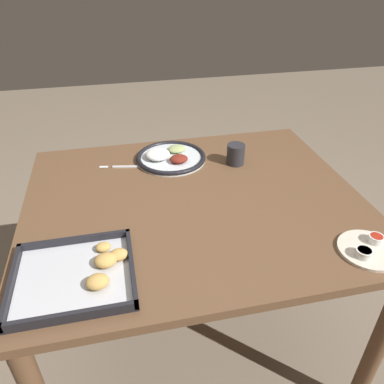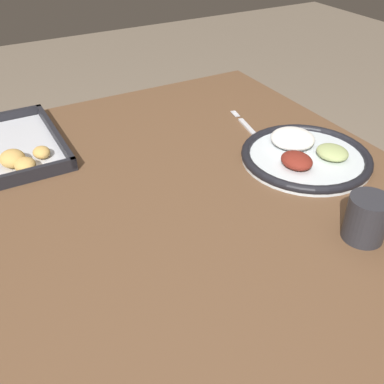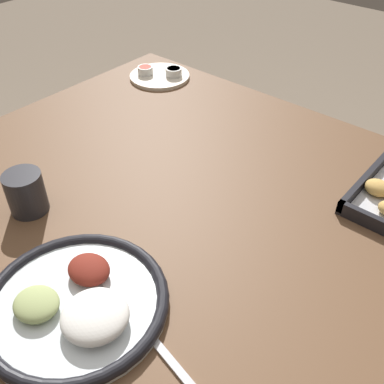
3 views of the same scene
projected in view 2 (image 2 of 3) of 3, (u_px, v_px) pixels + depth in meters
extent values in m
cube|color=brown|center=(194.00, 213.00, 0.88)|extent=(1.18, 0.99, 0.03)
cylinder|color=brown|center=(228.00, 183.00, 1.67)|extent=(0.06, 0.06, 0.75)
cylinder|color=silver|center=(306.00, 158.00, 1.01)|extent=(0.29, 0.29, 0.01)
torus|color=black|center=(306.00, 156.00, 1.01)|extent=(0.29, 0.29, 0.02)
ellipsoid|color=white|center=(293.00, 138.00, 1.04)|extent=(0.10, 0.10, 0.04)
ellipsoid|color=maroon|center=(297.00, 160.00, 0.96)|extent=(0.07, 0.06, 0.03)
ellipsoid|color=#9EAD6B|center=(332.00, 152.00, 1.00)|extent=(0.07, 0.07, 0.03)
cube|color=silver|center=(253.00, 133.00, 1.12)|extent=(0.16, 0.04, 0.00)
cylinder|color=silver|center=(237.00, 114.00, 1.21)|extent=(0.03, 0.01, 0.00)
cylinder|color=silver|center=(236.00, 114.00, 1.21)|extent=(0.03, 0.01, 0.00)
cylinder|color=silver|center=(235.00, 114.00, 1.21)|extent=(0.03, 0.01, 0.00)
cylinder|color=silver|center=(233.00, 114.00, 1.21)|extent=(0.03, 0.01, 0.00)
cube|color=black|center=(55.00, 133.00, 1.08)|extent=(0.32, 0.01, 0.02)
cube|color=black|center=(7.00, 180.00, 0.92)|extent=(0.01, 0.29, 0.02)
ellipsoid|color=tan|center=(25.00, 165.00, 0.96)|extent=(0.05, 0.04, 0.03)
ellipsoid|color=tan|center=(41.00, 152.00, 1.01)|extent=(0.04, 0.04, 0.02)
ellipsoid|color=tan|center=(12.00, 158.00, 0.97)|extent=(0.06, 0.05, 0.03)
cylinder|color=#28282D|center=(367.00, 218.00, 0.78)|extent=(0.07, 0.07, 0.08)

